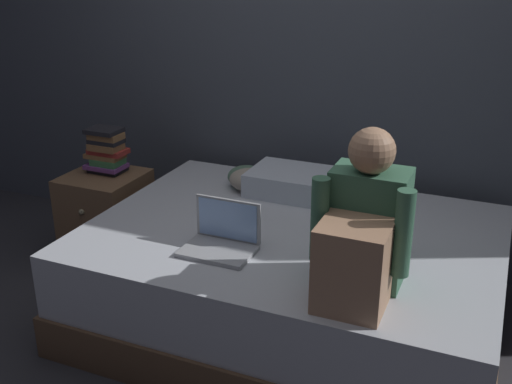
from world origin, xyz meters
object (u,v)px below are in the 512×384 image
(person_sitting, at_px, (363,233))
(laptop, at_px, (222,238))
(bed, at_px, (292,277))
(book_stack, at_px, (106,151))
(clothes_pile, at_px, (248,178))
(pillow, at_px, (300,183))
(nightstand, at_px, (107,217))

(person_sitting, xyz_separation_m, laptop, (-0.66, 0.11, -0.20))
(bed, distance_m, book_stack, 1.40)
(laptop, xyz_separation_m, clothes_pile, (-0.20, 0.75, 0.01))
(bed, bearing_deg, laptop, -124.27)
(pillow, relative_size, book_stack, 2.04)
(bed, distance_m, person_sitting, 0.80)
(bed, height_order, laptop, laptop)
(nightstand, height_order, book_stack, book_stack)
(nightstand, bearing_deg, clothes_pile, 11.56)
(person_sitting, bearing_deg, book_stack, 157.17)
(nightstand, relative_size, person_sitting, 0.83)
(book_stack, bearing_deg, laptop, -30.20)
(nightstand, bearing_deg, pillow, 10.12)
(book_stack, bearing_deg, nightstand, -90.73)
(nightstand, distance_m, laptop, 1.26)
(nightstand, relative_size, book_stack, 1.98)
(person_sitting, height_order, laptop, person_sitting)
(clothes_pile, bearing_deg, person_sitting, -44.76)
(pillow, bearing_deg, person_sitting, -57.70)
(pillow, distance_m, book_stack, 1.19)
(book_stack, distance_m, clothes_pile, 0.89)
(laptop, distance_m, book_stack, 1.25)
(bed, height_order, nightstand, nightstand)
(nightstand, xyz_separation_m, pillow, (1.18, 0.21, 0.32))
(laptop, relative_size, clothes_pile, 1.21)
(clothes_pile, bearing_deg, book_stack, -172.00)
(person_sitting, relative_size, clothes_pile, 2.47)
(bed, xyz_separation_m, person_sitting, (0.44, -0.43, 0.52))
(person_sitting, bearing_deg, nightstand, 158.77)
(bed, xyz_separation_m, pillow, (-0.12, 0.45, 0.33))
(bed, height_order, person_sitting, person_sitting)
(person_sitting, bearing_deg, pillow, 122.30)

